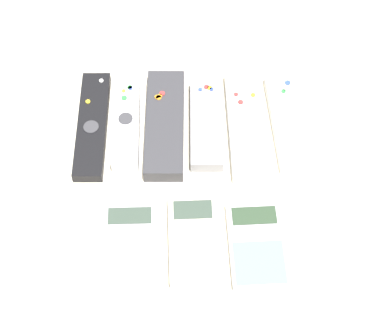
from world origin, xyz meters
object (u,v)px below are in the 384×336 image
remote_0 (92,125)px  calculator_0 (129,243)px  remote_3 (206,125)px  calculator_2 (257,245)px  remote_2 (165,124)px  calculator_1 (193,241)px  remote_4 (247,126)px  remote_5 (288,122)px  remote_1 (126,123)px

remote_0 → calculator_0: 0.21m
remote_3 → calculator_2: bearing=-71.5°
remote_2 → calculator_0: bearing=-102.8°
calculator_0 → calculator_1: (0.09, -0.00, 0.00)m
remote_4 → remote_3: bearing=177.2°
calculator_0 → calculator_2: 0.18m
remote_0 → remote_5: bearing=0.9°
remote_1 → calculator_1: size_ratio=1.22×
remote_0 → remote_1: 0.05m
calculator_2 → calculator_1: bearing=174.1°
remote_2 → remote_4: (0.13, -0.00, -0.00)m
remote_2 → remote_3: remote_2 is taller
remote_1 → remote_4: (0.19, -0.01, -0.00)m
remote_1 → calculator_0: size_ratio=1.38×
remote_0 → remote_2: remote_2 is taller
calculator_2 → remote_4: bearing=88.4°
remote_5 → remote_2: bearing=177.2°
remote_0 → remote_2: (0.11, -0.00, 0.00)m
remote_0 → remote_4: bearing=-0.5°
remote_1 → calculator_2: remote_1 is taller
remote_0 → calculator_0: remote_0 is taller
remote_3 → calculator_1: size_ratio=1.21×
remote_5 → calculator_0: (-0.24, -0.20, -0.00)m
calculator_1 → calculator_0: bearing=178.3°
remote_1 → calculator_0: remote_1 is taller
calculator_0 → calculator_2: calculator_2 is taller
remote_0 → calculator_2: size_ratio=1.53×
remote_0 → remote_2: bearing=-0.4°
calculator_1 → calculator_2: bearing=-5.3°
remote_4 → calculator_0: (-0.18, -0.19, -0.00)m
remote_3 → remote_5: size_ratio=0.89×
remote_1 → remote_2: (0.06, -0.00, 0.00)m
calculator_1 → remote_2: bearing=100.0°
remote_5 → remote_1: bearing=176.3°
remote_2 → remote_5: size_ratio=1.08×
remote_0 → calculator_0: (0.06, -0.20, -0.00)m
remote_0 → calculator_2: bearing=-39.7°
calculator_0 → remote_2: bearing=75.5°
remote_0 → remote_5: 0.30m
calculator_0 → remote_5: bearing=39.2°
remote_4 → calculator_0: size_ratio=1.68×
remote_1 → calculator_1: bearing=-64.2°
remote_0 → calculator_2: (0.24, -0.21, -0.00)m
calculator_0 → calculator_2: (0.18, -0.01, 0.00)m
calculator_1 → remote_0: bearing=125.9°
remote_4 → remote_5: 0.06m
remote_5 → calculator_1: bearing=-130.9°
remote_2 → calculator_0: 0.20m
remote_0 → remote_4: (0.24, -0.01, -0.00)m
remote_2 → calculator_2: (0.13, -0.20, -0.01)m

